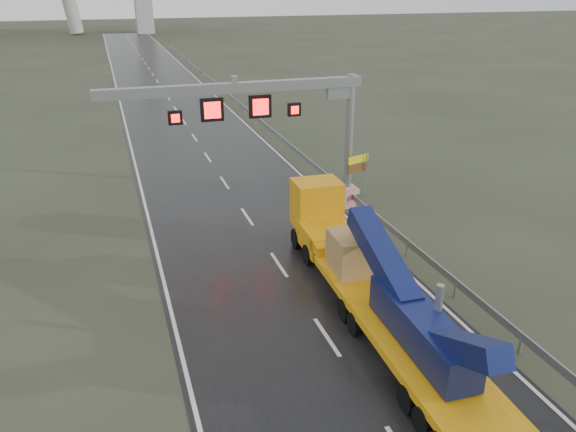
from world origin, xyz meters
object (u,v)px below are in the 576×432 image
object	(u,v)px
sign_gantry	(272,107)
exit_sign_pair	(358,168)
striped_barrier	(350,198)
heavy_haul_truck	(366,272)

from	to	relation	value
sign_gantry	exit_sign_pair	xyz separation A→B (m)	(5.00, -0.99, -3.74)
sign_gantry	striped_barrier	bearing A→B (deg)	-31.51
heavy_haul_truck	striped_barrier	xyz separation A→B (m)	(3.75, 10.00, -0.95)
sign_gantry	striped_barrier	world-z (taller)	sign_gantry
sign_gantry	heavy_haul_truck	size ratio (longest dim) A/B	0.87
exit_sign_pair	striped_barrier	distance (m)	2.19
striped_barrier	heavy_haul_truck	bearing A→B (deg)	-127.97
heavy_haul_truck	exit_sign_pair	xyz separation A→B (m)	(4.85, 11.39, 0.33)
sign_gantry	exit_sign_pair	distance (m)	6.32
heavy_haul_truck	sign_gantry	bearing A→B (deg)	92.59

